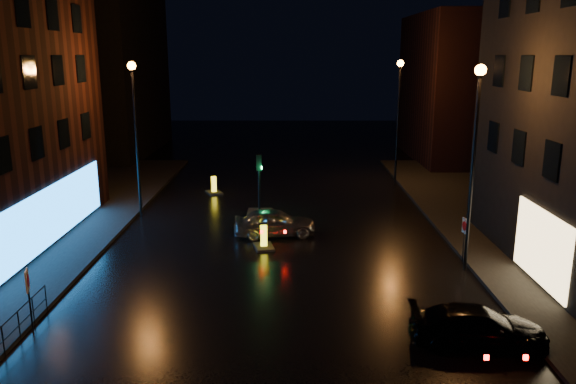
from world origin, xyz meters
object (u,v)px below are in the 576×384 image
at_px(bollard_near, 264,243).
at_px(bollard_far, 214,190).
at_px(silver_hatchback, 275,222).
at_px(road_sign_left, 28,286).
at_px(traffic_signal, 259,207).
at_px(dark_sedan, 478,327).
at_px(road_sign_right, 465,230).

relative_size(bollard_near, bollard_far, 0.93).
bearing_deg(silver_hatchback, bollard_near, 158.94).
relative_size(silver_hatchback, road_sign_left, 1.87).
distance_m(traffic_signal, road_sign_left, 15.08).
bearing_deg(silver_hatchback, dark_sedan, -155.42).
bearing_deg(bollard_far, silver_hatchback, -89.35).
distance_m(bollard_far, road_sign_right, 17.58).
bearing_deg(bollard_near, road_sign_left, -143.74).
relative_size(silver_hatchback, bollard_far, 2.67).
height_order(road_sign_left, road_sign_right, road_sign_left).
xyz_separation_m(traffic_signal, dark_sedan, (7.47, -14.28, 0.10)).
height_order(bollard_far, road_sign_right, road_sign_right).
bearing_deg(road_sign_right, bollard_far, -54.60).
bearing_deg(bollard_far, road_sign_right, -70.25).
bearing_deg(traffic_signal, silver_hatchback, -75.17).
xyz_separation_m(bollard_far, road_sign_left, (-3.41, -18.67, 1.36)).
relative_size(traffic_signal, road_sign_left, 1.61).
bearing_deg(road_sign_left, traffic_signal, 45.92).
height_order(silver_hatchback, dark_sedan, silver_hatchback).
height_order(dark_sedan, bollard_near, dark_sedan).
relative_size(dark_sedan, road_sign_right, 2.07).
distance_m(traffic_signal, bollard_near, 5.38).
relative_size(road_sign_left, road_sign_right, 1.07).
height_order(silver_hatchback, road_sign_left, road_sign_left).
distance_m(bollard_near, road_sign_right, 8.93).
xyz_separation_m(silver_hatchback, bollard_far, (-4.15, 8.71, -0.44)).
height_order(traffic_signal, road_sign_right, traffic_signal).
bearing_deg(traffic_signal, dark_sedan, -62.39).
distance_m(bollard_near, road_sign_left, 10.90).
bearing_deg(road_sign_right, bollard_near, -22.04).
bearing_deg(traffic_signal, road_sign_right, -38.83).
bearing_deg(silver_hatchback, bollard_far, 18.75).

